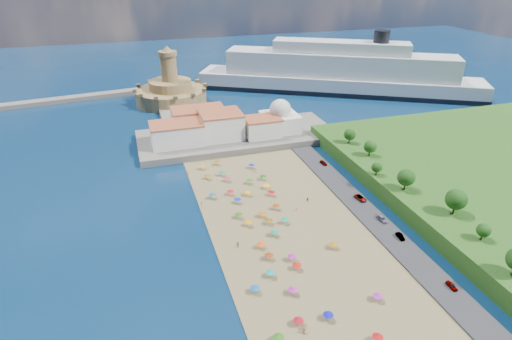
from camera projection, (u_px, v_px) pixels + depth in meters
name	position (u px, v px, depth m)	size (l,w,h in m)	color
ground	(268.00, 229.00, 133.29)	(700.00, 700.00, 0.00)	#071938
terrace	(238.00, 136.00, 197.58)	(90.00, 36.00, 3.00)	#59544C
jetty	(179.00, 117.00, 221.75)	(18.00, 70.00, 2.40)	#59544C
waterfront_buildings	(209.00, 126.00, 191.80)	(57.00, 29.00, 11.00)	silver
domed_building	(280.00, 118.00, 197.83)	(16.00, 16.00, 15.00)	silver
fortress	(171.00, 91.00, 244.90)	(40.00, 40.00, 32.40)	#96784B
cruise_ship	(339.00, 74.00, 262.72)	(163.55, 106.28, 37.81)	black
beach_parasols	(274.00, 240.00, 124.50)	(30.89, 117.25, 2.20)	gray
beachgoers	(262.00, 228.00, 131.61)	(37.85, 98.02, 1.89)	tan
parked_cars	(371.00, 208.00, 141.50)	(2.95, 79.30, 1.38)	gray
hillside_trees	(432.00, 193.00, 132.79)	(13.68, 104.05, 8.26)	#382314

